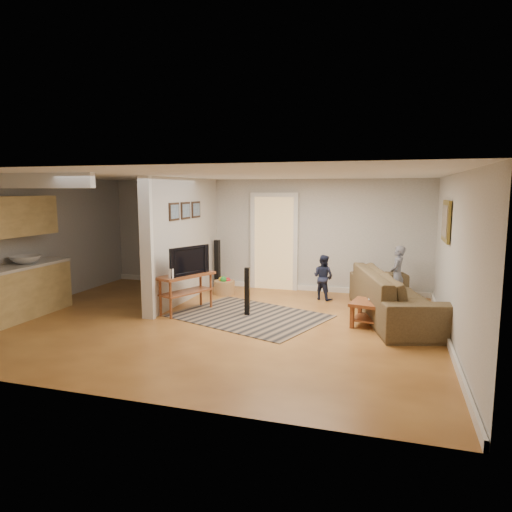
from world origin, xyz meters
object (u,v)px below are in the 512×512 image
(speaker_left, at_px, (247,292))
(child, at_px, (396,303))
(toy_basket, at_px, (224,287))
(toddler, at_px, (323,299))
(coffee_table, at_px, (386,309))
(tv_console, at_px, (186,278))
(speaker_right, at_px, (217,264))
(sofa, at_px, (396,319))

(speaker_left, xyz_separation_m, child, (2.60, 1.73, -0.44))
(toy_basket, height_order, toddler, toddler)
(coffee_table, height_order, tv_console, tv_console)
(tv_console, distance_m, speaker_left, 1.17)
(tv_console, xyz_separation_m, speaker_right, (-0.26, 2.21, -0.09))
(tv_console, distance_m, toddler, 2.93)
(toy_basket, distance_m, toddler, 2.15)
(coffee_table, height_order, child, coffee_table)
(speaker_left, relative_size, child, 0.76)
(sofa, bearing_deg, speaker_left, 85.93)
(speaker_left, relative_size, speaker_right, 0.78)
(sofa, distance_m, speaker_right, 4.33)
(toy_basket, relative_size, toddler, 0.48)
(coffee_table, xyz_separation_m, speaker_right, (-3.82, 2.18, 0.23))
(speaker_left, height_order, speaker_right, speaker_right)
(coffee_table, height_order, speaker_left, speaker_left)
(sofa, relative_size, speaker_left, 3.31)
(speaker_left, distance_m, child, 3.16)
(speaker_left, bearing_deg, coffee_table, -8.74)
(speaker_left, distance_m, speaker_right, 2.52)
(speaker_left, bearing_deg, tv_console, 179.67)
(sofa, height_order, speaker_right, speaker_right)
(tv_console, bearing_deg, coffee_table, 23.88)
(coffee_table, relative_size, child, 1.00)
(coffee_table, bearing_deg, toy_basket, 155.25)
(sofa, distance_m, speaker_left, 2.69)
(sofa, bearing_deg, coffee_table, 148.24)
(speaker_left, xyz_separation_m, toddler, (1.14, 1.60, -0.44))
(tv_console, bearing_deg, sofa, 33.25)
(toddler, bearing_deg, speaker_right, 14.47)
(child, bearing_deg, sofa, 12.78)
(child, bearing_deg, speaker_left, -43.33)
(speaker_left, height_order, toddler, speaker_left)
(toy_basket, distance_m, child, 3.61)
(speaker_left, bearing_deg, child, 27.15)
(speaker_right, height_order, toddler, speaker_right)
(speaker_right, xyz_separation_m, toy_basket, (0.40, -0.60, -0.39))
(speaker_right, height_order, child, speaker_right)
(speaker_left, distance_m, toy_basket, 1.81)
(coffee_table, relative_size, tv_console, 0.95)
(sofa, height_order, toddler, toddler)
(sofa, relative_size, speaker_right, 2.59)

